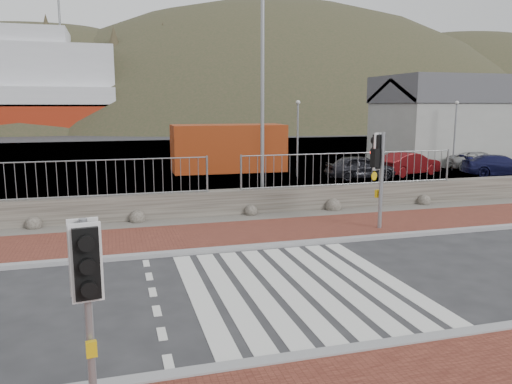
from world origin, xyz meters
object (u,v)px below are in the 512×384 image
object	(u,v)px
streetlight	(266,90)
car_b	(409,164)
traffic_signal_near	(86,277)
shipping_container	(228,148)
traffic_signal_far	(381,160)
car_d	(482,161)
car_a	(360,167)
car_c	(500,166)

from	to	relation	value
streetlight	car_b	world-z (taller)	streetlight
traffic_signal_near	car_b	bearing A→B (deg)	40.57
traffic_signal_near	shipping_container	xyz separation A→B (m)	(6.92, 22.79, -0.45)
shipping_container	traffic_signal_far	bearing A→B (deg)	-83.99
streetlight	traffic_signal_far	bearing A→B (deg)	-60.92
streetlight	car_d	distance (m)	17.86
car_a	car_b	distance (m)	3.32
car_b	car_d	world-z (taller)	car_b
shipping_container	car_d	bearing A→B (deg)	-13.47
car_b	streetlight	bearing A→B (deg)	106.80
traffic_signal_near	shipping_container	world-z (taller)	shipping_container
car_d	streetlight	bearing A→B (deg)	133.37
traffic_signal_far	car_d	world-z (taller)	traffic_signal_far
traffic_signal_far	streetlight	size ratio (longest dim) A/B	0.39
shipping_container	car_d	distance (m)	15.29
car_a	car_d	world-z (taller)	car_a
streetlight	car_b	size ratio (longest dim) A/B	2.02
traffic_signal_far	car_a	world-z (taller)	traffic_signal_far
traffic_signal_far	car_a	bearing A→B (deg)	-139.73
traffic_signal_near	car_a	bearing A→B (deg)	46.07
traffic_signal_near	streetlight	world-z (taller)	streetlight
traffic_signal_far	car_c	bearing A→B (deg)	-169.35
streetlight	car_d	xyz separation A→B (m)	(15.86, 7.25, -3.85)
traffic_signal_far	car_b	xyz separation A→B (m)	(8.00, 10.79, -1.56)
traffic_signal_far	streetlight	distance (m)	5.32
traffic_signal_near	car_d	size ratio (longest dim) A/B	0.64
car_a	car_c	xyz separation A→B (m)	(7.86, -1.24, -0.04)
traffic_signal_near	car_d	xyz separation A→B (m)	(21.68, 18.90, -1.27)
traffic_signal_near	car_c	bearing A→B (deg)	30.58
traffic_signal_far	car_d	size ratio (longest dim) A/B	0.77
traffic_signal_near	traffic_signal_far	size ratio (longest dim) A/B	0.83
traffic_signal_near	car_a	xyz separation A→B (m)	(12.92, 17.70, -1.19)
car_a	car_b	xyz separation A→B (m)	(3.27, 0.53, 0.01)
traffic_signal_far	car_c	size ratio (longest dim) A/B	0.76
streetlight	car_a	distance (m)	10.06
car_d	car_c	bearing A→B (deg)	178.58
traffic_signal_near	traffic_signal_far	bearing A→B (deg)	34.42
shipping_container	traffic_signal_near	bearing A→B (deg)	-105.62
traffic_signal_far	streetlight	world-z (taller)	streetlight
car_b	car_c	distance (m)	4.91
traffic_signal_far	car_d	xyz separation A→B (m)	(13.49, 11.47, -1.65)
car_c	car_d	distance (m)	2.61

